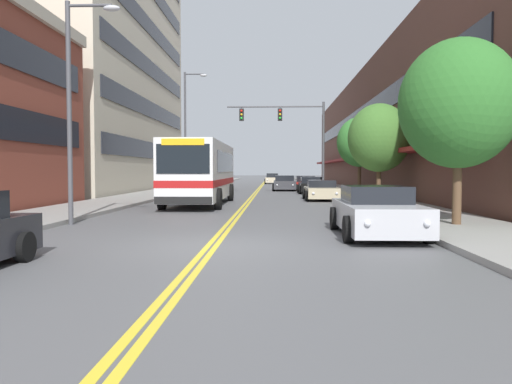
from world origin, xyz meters
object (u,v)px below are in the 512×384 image
object	(u,v)px
car_champagne_moving_second	(272,179)
car_red_parked_right_mid	(305,183)
street_lamp_left_far	(188,124)
fire_hydrant	(373,198)
car_black_parked_right_far	(311,186)
car_beige_parked_right_end	(321,191)
street_tree_right_near	(458,104)
street_lamp_left_near	(76,93)
city_bus	(202,170)
street_tree_right_mid	(379,138)
car_dark_grey_moving_lead	(284,183)
traffic_signal_mast	(291,128)
car_navy_parked_left_near	(200,185)
car_silver_parked_right_foreground	(376,212)
street_tree_right_far	(360,142)

from	to	relation	value
car_champagne_moving_second	car_red_parked_right_mid	bearing A→B (deg)	-81.17
street_lamp_left_far	fire_hydrant	size ratio (longest dim) A/B	11.45
car_champagne_moving_second	fire_hydrant	xyz separation A→B (m)	(4.74, -44.26, -0.08)
car_black_parked_right_far	car_beige_parked_right_end	distance (m)	8.93
car_red_parked_right_mid	fire_hydrant	size ratio (longest dim) A/B	5.51
car_black_parked_right_far	street_tree_right_near	world-z (taller)	street_tree_right_near
car_black_parked_right_far	car_champagne_moving_second	size ratio (longest dim) A/B	1.07
car_red_parked_right_mid	street_lamp_left_near	world-z (taller)	street_lamp_left_near
city_bus	street_tree_right_mid	world-z (taller)	street_tree_right_mid
car_dark_grey_moving_lead	fire_hydrant	world-z (taller)	car_dark_grey_moving_lead
car_dark_grey_moving_lead	street_lamp_left_near	bearing A→B (deg)	-104.70
car_beige_parked_right_end	street_lamp_left_near	distance (m)	17.36
street_lamp_left_near	street_lamp_left_far	xyz separation A→B (m)	(-0.05, 21.52, 0.97)
car_black_parked_right_far	traffic_signal_mast	xyz separation A→B (m)	(-1.65, -1.39, 4.40)
car_navy_parked_left_near	fire_hydrant	size ratio (longest dim) A/B	5.37
car_red_parked_right_mid	car_beige_parked_right_end	size ratio (longest dim) A/B	1.02
car_red_parked_right_mid	traffic_signal_mast	bearing A→B (deg)	-100.95
car_silver_parked_right_foreground	street_tree_right_near	size ratio (longest dim) A/B	0.84
fire_hydrant	street_lamp_left_near	bearing A→B (deg)	-150.18
car_champagne_moving_second	street_lamp_left_far	bearing A→B (deg)	-102.27
car_silver_parked_right_foreground	car_beige_parked_right_end	bearing A→B (deg)	89.93
street_lamp_left_near	street_tree_right_mid	bearing A→B (deg)	44.76
car_black_parked_right_far	city_bus	bearing A→B (deg)	-117.88
car_dark_grey_moving_lead	car_navy_parked_left_near	bearing A→B (deg)	-142.44
car_dark_grey_moving_lead	street_tree_right_mid	world-z (taller)	street_tree_right_mid
city_bus	car_red_parked_right_mid	size ratio (longest dim) A/B	2.40
car_champagne_moving_second	street_tree_right_far	world-z (taller)	street_tree_right_far
street_tree_right_far	car_dark_grey_moving_lead	bearing A→B (deg)	128.56
car_navy_parked_left_near	street_tree_right_near	bearing A→B (deg)	-64.20
car_beige_parked_right_end	traffic_signal_mast	distance (m)	8.90
car_black_parked_right_far	car_navy_parked_left_near	bearing A→B (deg)	178.86
city_bus	car_silver_parked_right_foreground	distance (m)	14.32
car_navy_parked_left_near	car_black_parked_right_far	xyz separation A→B (m)	(8.83, -0.18, -0.05)
street_tree_right_far	street_lamp_left_far	bearing A→B (deg)	179.97
car_champagne_moving_second	street_tree_right_near	world-z (taller)	street_tree_right_near
car_red_parked_right_mid	street_tree_right_mid	bearing A→B (deg)	-80.10
car_red_parked_right_mid	car_champagne_moving_second	bearing A→B (deg)	98.83
car_champagne_moving_second	traffic_signal_mast	xyz separation A→B (m)	(1.53, -28.96, 4.37)
car_red_parked_right_mid	street_lamp_left_near	bearing A→B (deg)	-107.40
car_black_parked_right_far	street_tree_right_far	world-z (taller)	street_tree_right_far
street_lamp_left_near	car_champagne_moving_second	bearing A→B (deg)	82.94
street_tree_right_mid	car_champagne_moving_second	bearing A→B (deg)	99.33
city_bus	street_tree_right_far	world-z (taller)	street_tree_right_far
city_bus	street_lamp_left_far	bearing A→B (deg)	103.43
car_black_parked_right_far	car_dark_grey_moving_lead	bearing A→B (deg)	110.12
city_bus	traffic_signal_mast	distance (m)	12.94
traffic_signal_mast	street_lamp_left_far	size ratio (longest dim) A/B	0.80
car_silver_parked_right_foreground	fire_hydrant	world-z (taller)	car_silver_parked_right_foreground
car_beige_parked_right_end	traffic_signal_mast	bearing A→B (deg)	102.19
car_black_parked_right_far	street_lamp_left_far	size ratio (longest dim) A/B	0.48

